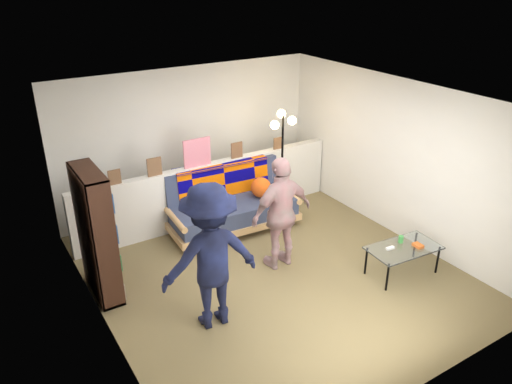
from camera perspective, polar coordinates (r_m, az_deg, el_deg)
ground at (r=6.96m, az=1.77°, el=-9.06°), size 5.00×5.00×0.00m
room_shell at (r=6.56m, az=-0.33°, el=5.16°), size 4.60×5.05×2.45m
half_wall_ledge at (r=8.08m, az=-5.29°, el=-0.02°), size 4.45×0.15×1.00m
ledge_decor at (r=7.71m, az=-6.91°, el=4.12°), size 2.97×0.02×0.45m
futon_sofa at (r=7.89m, az=-2.81°, el=-1.31°), size 2.09×1.11×0.87m
bookshelf at (r=6.46m, az=-17.72°, el=-5.08°), size 0.28×0.84×1.69m
coffee_table at (r=7.01m, az=16.53°, el=-6.24°), size 1.02×0.61×0.51m
floor_lamp at (r=8.04m, az=3.02°, el=5.71°), size 0.38×0.32×1.76m
person_left at (r=5.64m, az=-5.24°, el=-7.37°), size 1.20×0.77×1.76m
person_right at (r=6.72m, az=2.93°, el=-2.46°), size 0.95×0.43×1.60m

